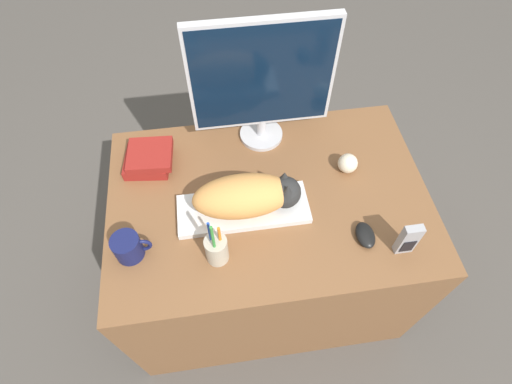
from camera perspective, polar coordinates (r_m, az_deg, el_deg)
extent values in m
plane|color=#4C4742|center=(1.95, 3.23, -22.37)|extent=(12.00, 12.00, 0.00)
cube|color=brown|center=(1.73, 1.54, -7.32)|extent=(1.14, 0.78, 0.72)
cube|color=silver|center=(1.38, -1.82, -2.47)|extent=(0.45, 0.16, 0.02)
ellipsoid|color=#D18C47|center=(1.31, -1.92, -0.59)|extent=(0.33, 0.16, 0.14)
sphere|color=#262626|center=(1.33, 4.16, -0.03)|extent=(0.11, 0.11, 0.11)
cone|color=#262626|center=(1.27, 4.52, 0.29)|extent=(0.04, 0.04, 0.04)
cone|color=#262626|center=(1.30, 4.08, 2.23)|extent=(0.04, 0.04, 0.04)
cylinder|color=#B7B7BC|center=(1.60, 0.74, 8.25)|extent=(0.17, 0.17, 0.02)
cylinder|color=#B7B7BC|center=(1.56, 0.76, 9.44)|extent=(0.04, 0.04, 0.08)
cube|color=#B7B7BC|center=(1.40, 0.87, 16.23)|extent=(0.50, 0.03, 0.42)
cube|color=black|center=(1.39, 0.93, 16.00)|extent=(0.48, 0.01, 0.40)
ellipsoid|color=black|center=(1.37, 15.34, -5.95)|extent=(0.06, 0.10, 0.03)
cylinder|color=#141947|center=(1.33, -17.88, -7.52)|extent=(0.09, 0.09, 0.09)
torus|color=#141947|center=(1.32, -15.95, -7.34)|extent=(0.06, 0.01, 0.06)
cylinder|color=#B2A893|center=(1.26, -5.64, -8.18)|extent=(0.07, 0.07, 0.11)
cylinder|color=orange|center=(1.21, -5.15, -6.72)|extent=(0.01, 0.01, 0.13)
cylinder|color=#1E47B2|center=(1.21, -6.51, -6.35)|extent=(0.01, 0.01, 0.16)
cylinder|color=#338C38|center=(1.18, -6.06, -7.17)|extent=(0.01, 0.01, 0.18)
sphere|color=beige|center=(1.50, 12.97, 4.02)|extent=(0.07, 0.07, 0.07)
cube|color=#99999E|center=(1.34, 20.93, -6.34)|extent=(0.06, 0.03, 0.14)
cube|color=black|center=(1.35, 20.87, -7.28)|extent=(0.04, 0.00, 0.06)
cube|color=maroon|center=(1.54, -15.23, 4.32)|extent=(0.18, 0.17, 0.04)
cube|color=maroon|center=(1.51, -14.91, 5.13)|extent=(0.17, 0.16, 0.03)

